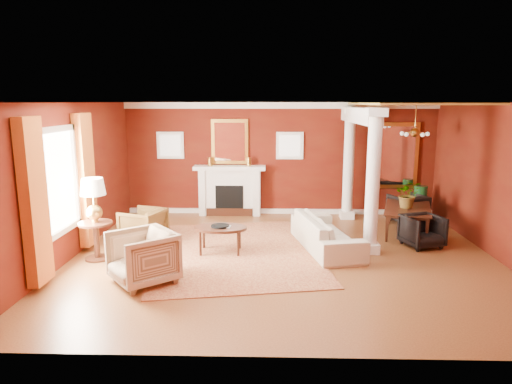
{
  "coord_description": "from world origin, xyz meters",
  "views": [
    {
      "loc": [
        -0.28,
        -8.32,
        2.91
      ],
      "look_at": [
        -0.54,
        0.56,
        1.15
      ],
      "focal_mm": 32.0,
      "sensor_mm": 36.0,
      "label": 1
    }
  ],
  "objects_px": {
    "sofa": "(326,228)",
    "armchair_leopard": "(143,224)",
    "dining_table": "(409,213)",
    "side_table": "(94,205)",
    "armchair_stripe": "(143,255)",
    "coffee_table": "(220,229)"
  },
  "relations": [
    {
      "from": "sofa",
      "to": "armchair_leopard",
      "type": "bearing_deg",
      "value": 73.3
    },
    {
      "from": "armchair_leopard",
      "to": "armchair_stripe",
      "type": "distance_m",
      "value": 2.25
    },
    {
      "from": "armchair_stripe",
      "to": "side_table",
      "type": "bearing_deg",
      "value": -172.19
    },
    {
      "from": "coffee_table",
      "to": "side_table",
      "type": "relative_size",
      "value": 0.67
    },
    {
      "from": "sofa",
      "to": "armchair_stripe",
      "type": "bearing_deg",
      "value": 108.2
    },
    {
      "from": "sofa",
      "to": "dining_table",
      "type": "xyz_separation_m",
      "value": [
        1.97,
        1.11,
        0.04
      ]
    },
    {
      "from": "sofa",
      "to": "side_table",
      "type": "distance_m",
      "value": 4.48
    },
    {
      "from": "sofa",
      "to": "armchair_stripe",
      "type": "relative_size",
      "value": 2.36
    },
    {
      "from": "side_table",
      "to": "dining_table",
      "type": "distance_m",
      "value": 6.63
    },
    {
      "from": "sofa",
      "to": "coffee_table",
      "type": "xyz_separation_m",
      "value": [
        -2.1,
        -0.3,
        0.04
      ]
    },
    {
      "from": "sofa",
      "to": "armchair_stripe",
      "type": "height_order",
      "value": "armchair_stripe"
    },
    {
      "from": "side_table",
      "to": "dining_table",
      "type": "bearing_deg",
      "value": 16.38
    },
    {
      "from": "side_table",
      "to": "dining_table",
      "type": "relative_size",
      "value": 0.9
    },
    {
      "from": "dining_table",
      "to": "side_table",
      "type": "bearing_deg",
      "value": 123.1
    },
    {
      "from": "armchair_stripe",
      "to": "dining_table",
      "type": "bearing_deg",
      "value": 80.81
    },
    {
      "from": "armchair_leopard",
      "to": "armchair_stripe",
      "type": "xyz_separation_m",
      "value": [
        0.59,
        -2.17,
        0.08
      ]
    },
    {
      "from": "armchair_leopard",
      "to": "side_table",
      "type": "relative_size",
      "value": 0.51
    },
    {
      "from": "armchair_leopard",
      "to": "side_table",
      "type": "distance_m",
      "value": 1.38
    },
    {
      "from": "sofa",
      "to": "dining_table",
      "type": "relative_size",
      "value": 1.3
    },
    {
      "from": "dining_table",
      "to": "armchair_stripe",
      "type": "bearing_deg",
      "value": 136.6
    },
    {
      "from": "sofa",
      "to": "dining_table",
      "type": "distance_m",
      "value": 2.26
    },
    {
      "from": "armchair_leopard",
      "to": "coffee_table",
      "type": "height_order",
      "value": "armchair_leopard"
    }
  ]
}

